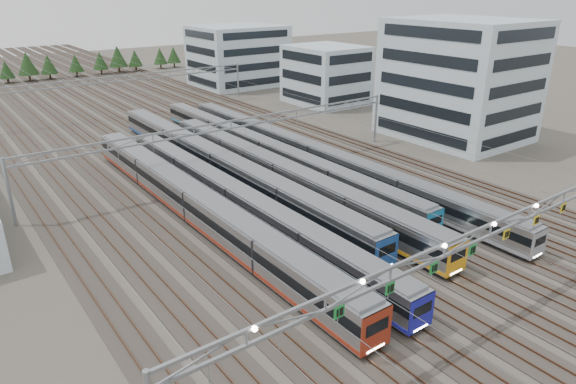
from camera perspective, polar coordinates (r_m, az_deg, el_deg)
ground at (r=46.60m, az=20.30°, el=-12.03°), size 400.00×400.00×0.00m
track_bed at (r=126.63m, az=-20.27°, el=10.03°), size 54.00×260.00×5.42m
train_a at (r=58.31m, az=-10.20°, el=-1.36°), size 3.00×56.46×3.91m
train_b at (r=59.35m, az=-5.81°, el=-0.88°), size 2.72×54.77×3.54m
train_c at (r=70.99m, az=-7.57°, el=3.06°), size 2.91×62.52×3.79m
train_d at (r=66.64m, az=-0.73°, el=1.94°), size 2.85×54.85×3.71m
train_e at (r=77.12m, az=-2.44°, el=4.63°), size 2.62×63.09×3.40m
train_f at (r=75.11m, az=2.96°, el=4.13°), size 2.59×68.84×3.36m
gantry_near at (r=43.11m, az=21.63°, el=-4.25°), size 56.36×0.61×8.08m
gantry_mid at (r=71.18m, az=-6.33°, el=6.75°), size 56.36×0.36×8.00m
gantry_far at (r=111.64m, az=-18.29°, el=11.39°), size 56.36×0.36×8.00m
depot_bldg_south at (r=94.07m, az=18.44°, el=11.74°), size 18.00×22.00×19.86m
depot_bldg_mid at (r=117.62m, az=4.24°, el=12.86°), size 14.00×16.00×12.57m
depot_bldg_north at (r=139.78m, az=-5.55°, el=14.83°), size 22.00×18.00×15.21m
treeline at (r=162.50m, az=-25.91°, el=12.60°), size 87.50×5.60×7.02m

